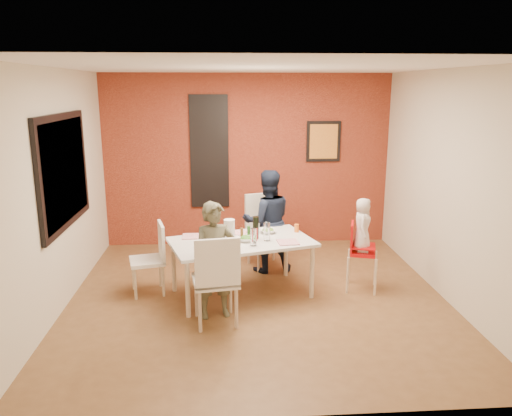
{
  "coord_description": "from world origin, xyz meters",
  "views": [
    {
      "loc": [
        -0.41,
        -5.6,
        2.49
      ],
      "look_at": [
        0.0,
        0.3,
        1.05
      ],
      "focal_mm": 35.0,
      "sensor_mm": 36.0,
      "label": 1
    }
  ],
  "objects": [
    {
      "name": "wall_right",
      "position": [
        2.25,
        0.0,
        1.35
      ],
      "size": [
        0.02,
        4.5,
        2.7
      ],
      "primitive_type": "cube",
      "color": "beige",
      "rests_on": "ground"
    },
    {
      "name": "ceiling",
      "position": [
        0.0,
        0.0,
        2.7
      ],
      "size": [
        4.5,
        4.5,
        0.02
      ],
      "primitive_type": "cube",
      "color": "white",
      "rests_on": "wall_back"
    },
    {
      "name": "dining_table",
      "position": [
        -0.19,
        0.13,
        0.63
      ],
      "size": [
        1.86,
        1.36,
        0.69
      ],
      "rotation": [
        0.0,
        0.0,
        0.29
      ],
      "color": "silver",
      "rests_on": "ground"
    },
    {
      "name": "picture_window_pane",
      "position": [
        -2.21,
        0.2,
        1.55
      ],
      "size": [
        0.02,
        1.55,
        1.15
      ],
      "primitive_type": "cube",
      "color": "black",
      "rests_on": "wall_left"
    },
    {
      "name": "plate_near_left",
      "position": [
        -0.48,
        -0.28,
        0.7
      ],
      "size": [
        0.21,
        0.21,
        0.01
      ],
      "primitive_type": "cube",
      "rotation": [
        0.0,
        0.0,
        0.01
      ],
      "color": "white",
      "rests_on": "dining_table"
    },
    {
      "name": "picture_window_frame",
      "position": [
        -2.22,
        0.2,
        1.55
      ],
      "size": [
        0.05,
        1.7,
        1.3
      ],
      "primitive_type": "cube",
      "color": "black",
      "rests_on": "wall_left"
    },
    {
      "name": "wall_front",
      "position": [
        0.0,
        -2.25,
        1.35
      ],
      "size": [
        4.5,
        0.02,
        2.7
      ],
      "primitive_type": "cube",
      "color": "beige",
      "rests_on": "ground"
    },
    {
      "name": "chair_near",
      "position": [
        -0.48,
        -0.69,
        0.56
      ],
      "size": [
        0.53,
        0.53,
        1.01
      ],
      "rotation": [
        0.0,
        0.0,
        3.29
      ],
      "color": "white",
      "rests_on": "ground"
    },
    {
      "name": "condiment_brown",
      "position": [
        -0.18,
        0.18,
        0.76
      ],
      "size": [
        0.04,
        0.04,
        0.14
      ],
      "primitive_type": "cylinder",
      "color": "brown",
      "rests_on": "dining_table"
    },
    {
      "name": "paper_towel_roll",
      "position": [
        -0.33,
        0.03,
        0.84
      ],
      "size": [
        0.13,
        0.13,
        0.29
      ],
      "primitive_type": "cylinder",
      "color": "white",
      "rests_on": "dining_table"
    },
    {
      "name": "salad_bowl_a",
      "position": [
        -0.13,
        0.1,
        0.72
      ],
      "size": [
        0.23,
        0.23,
        0.05
      ],
      "primitive_type": "imported",
      "rotation": [
        0.0,
        0.0,
        -0.12
      ],
      "color": "white",
      "rests_on": "dining_table"
    },
    {
      "name": "wine_bottle",
      "position": [
        -0.01,
        0.2,
        0.83
      ],
      "size": [
        0.07,
        0.07,
        0.27
      ],
      "primitive_type": "cylinder",
      "color": "black",
      "rests_on": "dining_table"
    },
    {
      "name": "wine_glass_a",
      "position": [
        -0.06,
        -0.08,
        0.8
      ],
      "size": [
        0.07,
        0.07,
        0.21
      ],
      "primitive_type": "cylinder",
      "color": "silver",
      "rests_on": "dining_table"
    },
    {
      "name": "chair_left",
      "position": [
        -1.26,
        0.27,
        0.49
      ],
      "size": [
        0.49,
        0.49,
        0.88
      ],
      "rotation": [
        0.0,
        0.0,
        4.95
      ],
      "color": "white",
      "rests_on": "ground"
    },
    {
      "name": "ground",
      "position": [
        0.0,
        0.0,
        0.0
      ],
      "size": [
        4.5,
        4.5,
        0.0
      ],
      "primitive_type": "plane",
      "color": "brown",
      "rests_on": "ground"
    },
    {
      "name": "plate_near_right",
      "position": [
        0.36,
        0.0,
        0.7
      ],
      "size": [
        0.26,
        0.26,
        0.01
      ],
      "primitive_type": "cube",
      "rotation": [
        0.0,
        0.0,
        0.08
      ],
      "color": "silver",
      "rests_on": "dining_table"
    },
    {
      "name": "chair_far",
      "position": [
        0.17,
        1.18,
        0.57
      ],
      "size": [
        0.59,
        0.59,
        1.02
      ],
      "rotation": [
        0.0,
        0.0,
        0.31
      ],
      "color": "silver",
      "rests_on": "ground"
    },
    {
      "name": "child_near",
      "position": [
        -0.5,
        -0.44,
        0.65
      ],
      "size": [
        0.54,
        0.42,
        1.3
      ],
      "primitive_type": "imported",
      "rotation": [
        0.0,
        0.0,
        0.25
      ],
      "color": "brown",
      "rests_on": "ground"
    },
    {
      "name": "salad_bowl_b",
      "position": [
        0.16,
        0.43,
        0.72
      ],
      "size": [
        0.24,
        0.24,
        0.05
      ],
      "primitive_type": "imported",
      "rotation": [
        0.0,
        0.0,
        0.18
      ],
      "color": "white",
      "rests_on": "dining_table"
    },
    {
      "name": "glassblock_surround",
      "position": [
        -0.6,
        2.21,
        1.5
      ],
      "size": [
        0.6,
        0.03,
        1.76
      ],
      "primitive_type": "cube",
      "color": "black",
      "rests_on": "wall_back"
    },
    {
      "name": "condiment_red",
      "position": [
        -0.01,
        0.11,
        0.77
      ],
      "size": [
        0.04,
        0.04,
        0.15
      ],
      "primitive_type": "cylinder",
      "color": "red",
      "rests_on": "dining_table"
    },
    {
      "name": "brick_accent_wall",
      "position": [
        0.0,
        2.23,
        1.35
      ],
      "size": [
        4.5,
        0.02,
        2.7
      ],
      "primitive_type": "cube",
      "color": "maroon",
      "rests_on": "ground"
    },
    {
      "name": "art_print_frame",
      "position": [
        1.2,
        2.21,
        1.65
      ],
      "size": [
        0.54,
        0.03,
        0.64
      ],
      "primitive_type": "cube",
      "color": "black",
      "rests_on": "wall_back"
    },
    {
      "name": "condiment_green",
      "position": [
        -0.1,
        0.21,
        0.77
      ],
      "size": [
        0.04,
        0.04,
        0.16
      ],
      "primitive_type": "cylinder",
      "color": "#2F6C24",
      "rests_on": "dining_table"
    },
    {
      "name": "child_far",
      "position": [
        0.2,
        0.94,
        0.71
      ],
      "size": [
        0.74,
        0.6,
        1.41
      ],
      "primitive_type": "imported",
      "rotation": [
        0.0,
        0.0,
        3.25
      ],
      "color": "black",
      "rests_on": "ground"
    },
    {
      "name": "sippy_cup",
      "position": [
        0.53,
        0.44,
        0.74
      ],
      "size": [
        0.06,
        0.06,
        0.1
      ],
      "primitive_type": "cylinder",
      "color": "orange",
      "rests_on": "dining_table"
    },
    {
      "name": "wall_back",
      "position": [
        0.0,
        2.25,
        1.35
      ],
      "size": [
        4.5,
        0.02,
        2.7
      ],
      "primitive_type": "cube",
      "color": "beige",
      "rests_on": "ground"
    },
    {
      "name": "high_chair",
      "position": [
        1.28,
        0.2,
        0.52
      ],
      "size": [
        0.44,
        0.44,
        0.86
      ],
      "rotation": [
        0.0,
        0.0,
        1.29
      ],
      "color": "red",
      "rests_on": "ground"
    },
    {
      "name": "plate_far_mid",
      "position": [
        -0.22,
        0.44,
        0.7
      ],
      "size": [
        0.25,
        0.25,
        0.01
      ],
      "primitive_type": "cube",
      "rotation": [
        0.0,
        0.0,
        -0.22
      ],
      "color": "white",
      "rests_on": "dining_table"
    },
    {
      "name": "wine_glass_b",
      "position": [
        0.12,
        0.11,
        0.81
      ],
      "size": [
        0.08,
        0.08,
        0.22
      ],
      "primitive_type": "cylinder",
      "color": "white",
      "rests_on": "dining_table"
    },
    {
      "name": "toddler",
      "position": [
        1.3,
        0.19,
        0.84
      ],
      "size": [
        0.3,
        0.37,
        0.67
      ],
      "primitive_type": "imported",
      "rotation": [
        0.0,
        0.0,
        1.28
      ],
      "color": "silver",
      "rests_on": "high_chair"
    },
    {
      "name": "glassblock_strip",
      "position": [
        -0.6,
        2.21,
        1.5
      ],
      "size": [
        0.55,
        0.03,
        1.7
      ],
      "primitive_type": "cube",
      "color": "silver",
      "rests_on": "wall_back"
    },
    {
      "name": "art_print_canvas",
      "position": [
        1.2,
        2.19,
        1.65
      ],
      "size": [
        0.44,
        0.01,
        0.54
      ],
      "primitive_type": "cube",
      "color": "gold",
      "rests_on": "wall_back"
    },
    {
      "name": "wall_left",
      "position": [
        -2.25,
        0.0,
        1.35
      ],
      "size": [
        0.02,
        4.5,
        2.7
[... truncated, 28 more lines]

